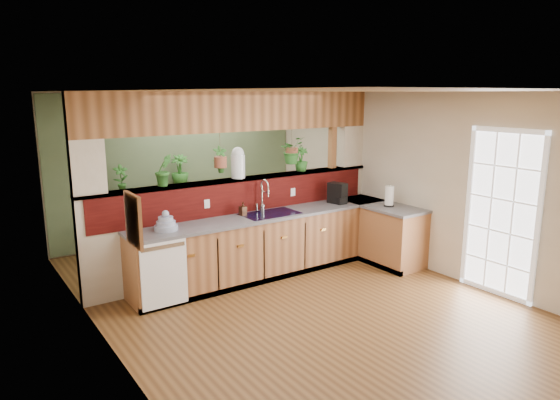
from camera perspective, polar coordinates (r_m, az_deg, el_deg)
ground at (r=6.48m, az=1.87°, el=-11.33°), size 4.60×7.00×0.01m
ceiling at (r=5.94m, az=2.05°, el=12.33°), size 4.60×7.00×0.01m
wall_back at (r=9.09m, az=-11.30°, el=3.81°), size 4.60×0.02×2.60m
wall_left at (r=5.10m, az=-19.36°, el=-3.11°), size 0.02×7.00×2.60m
wall_right at (r=7.65m, az=15.96°, el=2.04°), size 0.02×7.00×2.60m
pass_through_partition at (r=7.22m, az=-4.23°, el=1.02°), size 4.60×0.21×2.60m
pass_through_ledge at (r=7.18m, az=-4.46°, el=2.40°), size 4.60×0.21×0.04m
header_beam at (r=7.08m, az=-4.59°, el=10.04°), size 4.60×0.15×0.55m
sage_backwall at (r=9.07m, az=-11.25°, el=3.80°), size 4.55×0.02×2.55m
countertop at (r=7.45m, az=3.12°, el=-4.50°), size 4.14×1.52×0.90m
dishwasher at (r=6.19m, az=-13.09°, el=-8.25°), size 0.58×0.03×0.82m
navy_sink at (r=7.11m, az=-1.12°, el=-2.19°), size 0.82×0.50×0.18m
french_door at (r=6.94m, az=23.94°, el=-1.66°), size 0.06×1.02×2.16m
framed_print at (r=4.30m, az=-16.37°, el=-2.23°), size 0.04×0.35×0.45m
faucet at (r=7.15m, az=-1.90°, el=0.66°), size 0.21×0.21×0.48m
dish_stack at (r=6.38m, az=-12.91°, el=-2.70°), size 0.29×0.29×0.26m
soap_dispenser at (r=6.99m, az=-4.27°, el=-1.00°), size 0.10×0.10×0.19m
coffee_maker at (r=7.77m, az=6.63°, el=0.69°), size 0.17×0.29×0.32m
paper_towel at (r=7.70m, az=12.38°, el=0.40°), size 0.16×0.16×0.33m
glass_jar at (r=7.12m, az=-4.83°, el=4.28°), size 0.20×0.20×0.44m
ledge_plant_left at (r=6.64m, az=-13.15°, el=3.35°), size 0.25×0.21×0.42m
ledge_plant_right at (r=7.73m, az=2.43°, el=4.68°), size 0.27×0.27×0.37m
hanging_plant_a at (r=6.96m, az=-6.86°, el=5.60°), size 0.22×0.18×0.49m
hanging_plant_b at (r=7.59m, az=1.36°, el=7.00°), size 0.42×0.38×0.53m
shelving_console at (r=8.81m, az=-13.77°, el=-1.87°), size 1.58×0.77×1.02m
shelf_plant_a at (r=8.48m, az=-17.71°, el=2.40°), size 0.25×0.18×0.44m
shelf_plant_b at (r=8.82m, az=-11.38°, el=3.37°), size 0.38×0.38×0.53m
floor_plant at (r=8.18m, az=-3.83°, el=-3.32°), size 0.88×0.81×0.81m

